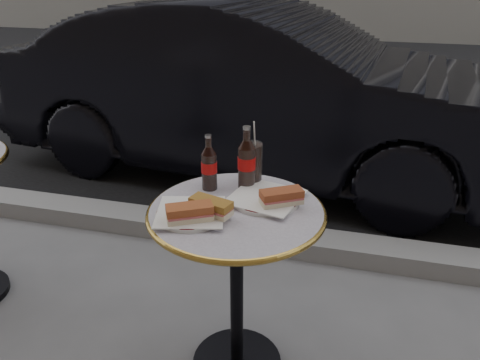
% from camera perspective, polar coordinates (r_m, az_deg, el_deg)
% --- Properties ---
extents(asphalt_road, '(40.00, 8.00, 0.00)m').
position_cam_1_polar(asphalt_road, '(6.56, 11.15, 11.40)').
color(asphalt_road, black).
rests_on(asphalt_road, ground).
extents(curb, '(40.00, 0.20, 0.12)m').
position_cam_1_polar(curb, '(2.72, 4.53, -7.33)').
color(curb, gray).
rests_on(curb, ground).
extents(bistro_table, '(0.62, 0.62, 0.73)m').
position_cam_1_polar(bistro_table, '(1.82, -0.41, -13.70)').
color(bistro_table, '#BAB2C4').
rests_on(bistro_table, ground).
extents(plate_left, '(0.25, 0.25, 0.01)m').
position_cam_1_polar(plate_left, '(1.58, -6.04, -4.14)').
color(plate_left, silver).
rests_on(plate_left, bistro_table).
extents(plate_right, '(0.32, 0.32, 0.01)m').
position_cam_1_polar(plate_right, '(1.67, 3.13, -2.32)').
color(plate_right, silver).
rests_on(plate_right, bistro_table).
extents(sandwich_left_a, '(0.16, 0.13, 0.05)m').
position_cam_1_polar(sandwich_left_a, '(1.52, -6.15, -4.08)').
color(sandwich_left_a, '#A45029').
rests_on(sandwich_left_a, plate_left).
extents(sandwich_left_b, '(0.16, 0.11, 0.05)m').
position_cam_1_polar(sandwich_left_b, '(1.55, -3.56, -3.34)').
color(sandwich_left_b, olive).
rests_on(sandwich_left_b, plate_left).
extents(sandwich_right, '(0.16, 0.13, 0.05)m').
position_cam_1_polar(sandwich_right, '(1.61, 5.07, -2.17)').
color(sandwich_right, brown).
rests_on(sandwich_right, plate_right).
extents(cola_bottle_left, '(0.07, 0.07, 0.21)m').
position_cam_1_polar(cola_bottle_left, '(1.72, -3.80, 2.17)').
color(cola_bottle_left, black).
rests_on(cola_bottle_left, bistro_table).
extents(cola_bottle_right, '(0.08, 0.08, 0.24)m').
position_cam_1_polar(cola_bottle_right, '(1.72, 0.81, 2.75)').
color(cola_bottle_right, black).
rests_on(cola_bottle_right, bistro_table).
extents(cola_glass, '(0.08, 0.08, 0.16)m').
position_cam_1_polar(cola_glass, '(1.77, 1.46, 2.04)').
color(cola_glass, black).
rests_on(cola_glass, bistro_table).
extents(parked_car, '(1.77, 4.01, 1.28)m').
position_cam_1_polar(parked_car, '(3.53, 2.37, 10.86)').
color(parked_car, black).
rests_on(parked_car, ground).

